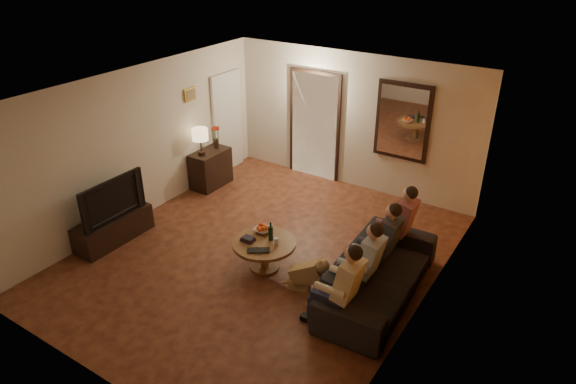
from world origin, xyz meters
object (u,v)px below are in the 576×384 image
Objects in this scene: dresser at (211,168)px; person_c at (383,246)px; table_lamp at (201,142)px; tv_stand at (114,228)px; dog at (306,273)px; tv at (108,198)px; person_a at (343,292)px; person_b at (364,267)px; laptop at (259,252)px; coffee_table at (265,255)px; wine_bottle at (271,231)px; sofa at (379,274)px; person_d at (399,227)px; bowl at (263,230)px.

person_c reaches higher than dresser.
table_lamp is 2.32m from tv_stand.
tv is at bearing 174.71° from dog.
person_c is (0.00, 1.20, 0.00)m from person_a.
person_b is (4.08, 0.72, -0.18)m from tv.
person_a is (4.08, 0.12, -0.18)m from tv.
table_lamp reaches higher than tv_stand.
person_c is 3.65× the size of laptop.
person_b is at bearing -6.06° from dog.
tv reaches higher than coffee_table.
tv is at bearing -162.56° from wine_bottle.
wine_bottle is at bearing 94.91° from sofa.
person_c is (4.08, 1.32, -0.18)m from tv.
person_c is at bearing -15.03° from dresser.
person_a is at bearing -90.00° from person_d.
person_c reaches higher than tv.
sofa is 1.67m from wine_bottle.
dog is at bearing -29.10° from dresser.
sofa is 0.94m from person_a.
dog is (3.28, -1.83, -0.08)m from dresser.
person_b is (-0.10, -0.30, 0.25)m from sofa.
person_c reaches higher than wine_bottle.
dog is 2.16× the size of bowl.
tv_stand is at bearing -90.00° from dresser.
person_b is 1.52m from laptop.
tv_stand is 4.10m from person_a.
tv_stand is 0.55× the size of sofa.
laptop is at bearing -37.58° from dresser.
table_lamp is at bearing 151.25° from wine_bottle.
laptop is at bearing -134.77° from person_d.
table_lamp reaches higher than sofa.
dresser is 0.87× the size of coffee_table.
bowl is (-1.77, -0.40, -0.12)m from person_c.
sofa reaches higher than laptop.
tv_stand is 2.69m from wine_bottle.
person_a reaches higher than tv_stand.
person_b reaches higher than bowl.
person_c is 1.74m from laptop.
person_a is at bearing -88.35° from tv.
laptop is (2.59, -1.77, -0.53)m from table_lamp.
sofa is at bearing 3.04° from bowl.
person_d is (0.00, 0.60, 0.00)m from person_c.
person_a and person_b have the same top height.
person_a reaches higher than tv.
dresser is 1.50× the size of table_lamp.
bowl is 0.29m from wine_bottle.
tv is 2.65m from coffee_table.
laptop is (2.59, -1.99, 0.10)m from dresser.
table_lamp reaches higher than person_c.
person_b is 1.00× the size of person_d.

